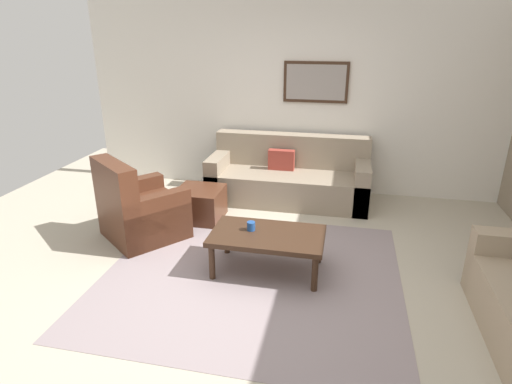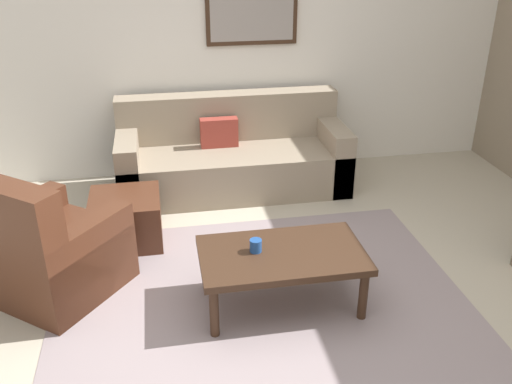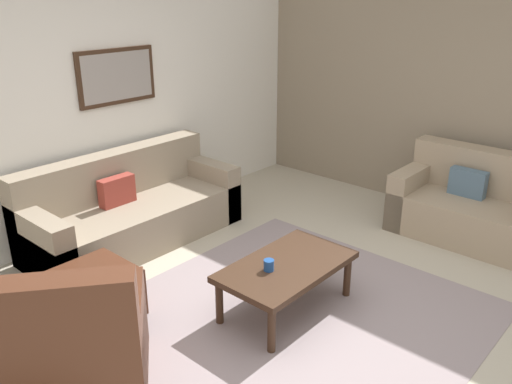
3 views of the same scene
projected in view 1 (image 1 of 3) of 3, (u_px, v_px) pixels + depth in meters
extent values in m
plane|color=#B2A893|center=(251.00, 275.00, 4.16)|extent=(8.00, 8.00, 0.00)
cube|color=silver|center=(291.00, 94.00, 6.03)|extent=(6.00, 0.12, 2.80)
cube|color=gray|center=(251.00, 275.00, 4.16)|extent=(2.86, 2.62, 0.01)
cube|color=gray|center=(288.00, 186.00, 5.91)|extent=(2.18, 0.88, 0.42)
cube|color=gray|center=(292.00, 164.00, 6.11)|extent=(2.18, 0.24, 0.88)
cube|color=gray|center=(220.00, 175.00, 6.06)|extent=(0.20, 0.88, 0.62)
cube|color=gray|center=(361.00, 185.00, 5.68)|extent=(0.20, 0.88, 0.62)
cube|color=#99382D|center=(281.00, 160.00, 5.89)|extent=(0.36, 0.12, 0.28)
cube|color=#4C2819|center=(145.00, 218.00, 4.89)|extent=(1.12, 1.12, 0.44)
cube|color=#4C2819|center=(117.00, 204.00, 4.62)|extent=(0.75, 0.65, 0.95)
cube|color=#4C2819|center=(157.00, 221.00, 4.63)|extent=(0.62, 0.73, 0.60)
cube|color=#4C2819|center=(132.00, 203.00, 5.09)|extent=(0.62, 0.73, 0.60)
cube|color=#4C2819|center=(200.00, 204.00, 5.34)|extent=(0.56, 0.56, 0.40)
cylinder|color=#382316|center=(212.00, 262.00, 4.04)|extent=(0.06, 0.06, 0.36)
cylinder|color=#382316|center=(315.00, 274.00, 3.85)|extent=(0.06, 0.06, 0.36)
cylinder|color=#382316|center=(227.00, 238.00, 4.52)|extent=(0.06, 0.06, 0.36)
cylinder|color=#382316|center=(319.00, 247.00, 4.33)|extent=(0.06, 0.06, 0.36)
cube|color=#382316|center=(267.00, 236.00, 4.11)|extent=(1.10, 0.64, 0.05)
cylinder|color=#1E478C|center=(251.00, 226.00, 4.15)|extent=(0.08, 0.08, 0.09)
cube|color=#382316|center=(316.00, 82.00, 5.82)|extent=(0.89, 0.04, 0.55)
cube|color=gray|center=(316.00, 82.00, 5.80)|extent=(0.81, 0.01, 0.47)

